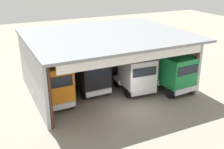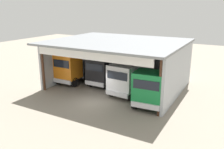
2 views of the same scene
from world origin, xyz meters
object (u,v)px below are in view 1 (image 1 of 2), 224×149
(truck_orange_center_right_bay, at_px, (54,85))
(truck_green_center_left_bay, at_px, (175,74))
(truck_black_right_bay, at_px, (91,75))
(truck_white_yard_outside, at_px, (136,74))
(tool_cart, at_px, (131,63))
(oil_drum, at_px, (40,76))

(truck_orange_center_right_bay, relative_size, truck_green_center_left_bay, 1.07)
(truck_black_right_bay, height_order, truck_white_yard_outside, truck_black_right_bay)
(truck_orange_center_right_bay, distance_m, truck_green_center_left_bay, 10.15)
(tool_cart, bearing_deg, truck_orange_center_right_bay, -151.37)
(truck_black_right_bay, relative_size, truck_white_yard_outside, 1.07)
(truck_orange_center_right_bay, xyz_separation_m, oil_drum, (0.12, 5.95, -1.35))
(truck_black_right_bay, bearing_deg, oil_drum, -56.04)
(oil_drum, height_order, tool_cart, tool_cart)
(oil_drum, relative_size, tool_cart, 0.85)
(oil_drum, distance_m, tool_cart, 9.70)
(truck_white_yard_outside, relative_size, tool_cart, 4.80)
(tool_cart, bearing_deg, truck_green_center_left_bay, -88.62)
(truck_white_yard_outside, relative_size, oil_drum, 5.62)
(truck_green_center_left_bay, relative_size, oil_drum, 5.60)
(oil_drum, bearing_deg, truck_green_center_left_bay, -38.38)
(truck_black_right_bay, relative_size, oil_drum, 6.04)
(oil_drum, bearing_deg, truck_orange_center_right_bay, -91.19)
(truck_orange_center_right_bay, relative_size, tool_cart, 5.11)
(truck_green_center_left_bay, xyz_separation_m, tool_cart, (-0.17, 7.21, -1.18))
(truck_orange_center_right_bay, relative_size, oil_drum, 5.98)
(truck_green_center_left_bay, distance_m, oil_drum, 12.64)
(truck_green_center_left_bay, xyz_separation_m, oil_drum, (-9.86, 7.81, -1.25))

